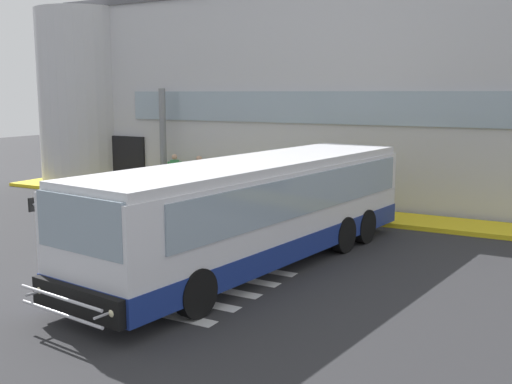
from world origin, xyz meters
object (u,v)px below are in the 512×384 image
(bus_main_foreground, at_px, (258,214))
(passenger_near_column, at_px, (175,172))
(passenger_by_doorway, at_px, (199,174))
(safety_bollard_yellow, at_px, (283,205))
(entry_support_column, at_px, (163,141))

(bus_main_foreground, xyz_separation_m, passenger_near_column, (-7.90, 7.13, -0.26))
(passenger_near_column, bearing_deg, bus_main_foreground, -42.06)
(passenger_near_column, distance_m, passenger_by_doorway, 1.24)
(bus_main_foreground, xyz_separation_m, passenger_by_doorway, (-6.66, 7.12, -0.26))
(safety_bollard_yellow, bearing_deg, passenger_by_doorway, 161.80)
(passenger_by_doorway, xyz_separation_m, safety_bollard_yellow, (4.57, -1.50, -0.63))
(passenger_by_doorway, bearing_deg, passenger_near_column, 179.57)
(entry_support_column, bearing_deg, bus_main_foreground, -40.44)
(passenger_by_doorway, relative_size, safety_bollard_yellow, 1.86)
(bus_main_foreground, distance_m, passenger_by_doorway, 9.76)
(entry_support_column, xyz_separation_m, passenger_near_column, (0.80, -0.29, -1.26))
(entry_support_column, xyz_separation_m, passenger_by_doorway, (2.04, -0.30, -1.26))
(entry_support_column, distance_m, safety_bollard_yellow, 7.11)
(entry_support_column, relative_size, passenger_near_column, 2.61)
(passenger_near_column, relative_size, safety_bollard_yellow, 1.86)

